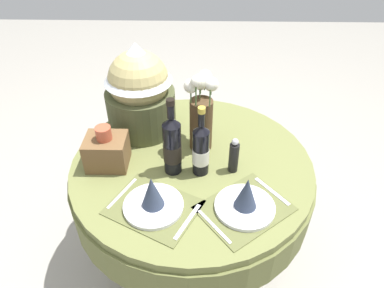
{
  "coord_description": "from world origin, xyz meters",
  "views": [
    {
      "loc": [
        0.03,
        -1.23,
        1.8
      ],
      "look_at": [
        0.0,
        0.03,
        0.81
      ],
      "focal_mm": 33.05,
      "sensor_mm": 36.0,
      "label": 1
    }
  ],
  "objects_px": {
    "wine_bottle_right": "(172,145)",
    "place_setting_right": "(246,201)",
    "dining_table": "(192,183)",
    "pepper_mill": "(234,156)",
    "wine_bottle_left": "(201,149)",
    "woven_basket_side_left": "(107,150)",
    "place_setting_left": "(153,199)",
    "gift_tub_back_left": "(139,87)",
    "flower_vase": "(201,111)"
  },
  "relations": [
    {
      "from": "dining_table",
      "to": "wine_bottle_right",
      "type": "xyz_separation_m",
      "value": [
        -0.08,
        -0.06,
        0.28
      ]
    },
    {
      "from": "wine_bottle_left",
      "to": "woven_basket_side_left",
      "type": "xyz_separation_m",
      "value": [
        -0.42,
        0.04,
        -0.05
      ]
    },
    {
      "from": "place_setting_right",
      "to": "pepper_mill",
      "type": "height_order",
      "value": "pepper_mill"
    },
    {
      "from": "pepper_mill",
      "to": "place_setting_right",
      "type": "bearing_deg",
      "value": -81.88
    },
    {
      "from": "place_setting_right",
      "to": "flower_vase",
      "type": "distance_m",
      "value": 0.47
    },
    {
      "from": "wine_bottle_left",
      "to": "woven_basket_side_left",
      "type": "distance_m",
      "value": 0.42
    },
    {
      "from": "gift_tub_back_left",
      "to": "woven_basket_side_left",
      "type": "relative_size",
      "value": 2.27
    },
    {
      "from": "flower_vase",
      "to": "gift_tub_back_left",
      "type": "distance_m",
      "value": 0.33
    },
    {
      "from": "gift_tub_back_left",
      "to": "flower_vase",
      "type": "bearing_deg",
      "value": -24.89
    },
    {
      "from": "flower_vase",
      "to": "woven_basket_side_left",
      "type": "bearing_deg",
      "value": -160.41
    },
    {
      "from": "place_setting_left",
      "to": "wine_bottle_right",
      "type": "height_order",
      "value": "wine_bottle_right"
    },
    {
      "from": "wine_bottle_right",
      "to": "woven_basket_side_left",
      "type": "relative_size",
      "value": 1.81
    },
    {
      "from": "flower_vase",
      "to": "gift_tub_back_left",
      "type": "relative_size",
      "value": 0.86
    },
    {
      "from": "dining_table",
      "to": "pepper_mill",
      "type": "bearing_deg",
      "value": -16.66
    },
    {
      "from": "flower_vase",
      "to": "woven_basket_side_left",
      "type": "relative_size",
      "value": 1.96
    },
    {
      "from": "dining_table",
      "to": "gift_tub_back_left",
      "type": "distance_m",
      "value": 0.53
    },
    {
      "from": "place_setting_right",
      "to": "pepper_mill",
      "type": "distance_m",
      "value": 0.23
    },
    {
      "from": "place_setting_left",
      "to": "woven_basket_side_left",
      "type": "height_order",
      "value": "woven_basket_side_left"
    },
    {
      "from": "place_setting_right",
      "to": "flower_vase",
      "type": "bearing_deg",
      "value": 113.36
    },
    {
      "from": "dining_table",
      "to": "place_setting_right",
      "type": "height_order",
      "value": "place_setting_right"
    },
    {
      "from": "place_setting_left",
      "to": "wine_bottle_left",
      "type": "relative_size",
      "value": 1.26
    },
    {
      "from": "wine_bottle_left",
      "to": "wine_bottle_right",
      "type": "relative_size",
      "value": 0.91
    },
    {
      "from": "pepper_mill",
      "to": "woven_basket_side_left",
      "type": "height_order",
      "value": "woven_basket_side_left"
    },
    {
      "from": "dining_table",
      "to": "place_setting_left",
      "type": "distance_m",
      "value": 0.37
    },
    {
      "from": "gift_tub_back_left",
      "to": "place_setting_right",
      "type": "bearing_deg",
      "value": -48.93
    },
    {
      "from": "woven_basket_side_left",
      "to": "flower_vase",
      "type": "bearing_deg",
      "value": 19.59
    },
    {
      "from": "wine_bottle_left",
      "to": "pepper_mill",
      "type": "relative_size",
      "value": 1.92
    },
    {
      "from": "place_setting_right",
      "to": "wine_bottle_right",
      "type": "relative_size",
      "value": 1.17
    },
    {
      "from": "wine_bottle_right",
      "to": "pepper_mill",
      "type": "relative_size",
      "value": 2.1
    },
    {
      "from": "place_setting_right",
      "to": "flower_vase",
      "type": "relative_size",
      "value": 1.08
    },
    {
      "from": "pepper_mill",
      "to": "woven_basket_side_left",
      "type": "xyz_separation_m",
      "value": [
        -0.56,
        0.03,
        -0.0
      ]
    },
    {
      "from": "wine_bottle_right",
      "to": "place_setting_right",
      "type": "bearing_deg",
      "value": -36.58
    },
    {
      "from": "flower_vase",
      "to": "woven_basket_side_left",
      "type": "xyz_separation_m",
      "value": [
        -0.42,
        -0.15,
        -0.12
      ]
    },
    {
      "from": "place_setting_right",
      "to": "gift_tub_back_left",
      "type": "xyz_separation_m",
      "value": [
        -0.48,
        0.55,
        0.19
      ]
    },
    {
      "from": "woven_basket_side_left",
      "to": "place_setting_right",
      "type": "bearing_deg",
      "value": -23.45
    },
    {
      "from": "dining_table",
      "to": "pepper_mill",
      "type": "height_order",
      "value": "pepper_mill"
    },
    {
      "from": "place_setting_left",
      "to": "woven_basket_side_left",
      "type": "xyz_separation_m",
      "value": [
        -0.23,
        0.26,
        0.03
      ]
    },
    {
      "from": "place_setting_left",
      "to": "pepper_mill",
      "type": "height_order",
      "value": "pepper_mill"
    },
    {
      "from": "flower_vase",
      "to": "wine_bottle_left",
      "type": "height_order",
      "value": "flower_vase"
    },
    {
      "from": "place_setting_right",
      "to": "wine_bottle_left",
      "type": "distance_m",
      "value": 0.29
    },
    {
      "from": "dining_table",
      "to": "flower_vase",
      "type": "relative_size",
      "value": 2.84
    },
    {
      "from": "flower_vase",
      "to": "wine_bottle_left",
      "type": "bearing_deg",
      "value": -90.19
    },
    {
      "from": "flower_vase",
      "to": "woven_basket_side_left",
      "type": "distance_m",
      "value": 0.46
    },
    {
      "from": "wine_bottle_right",
      "to": "gift_tub_back_left",
      "type": "relative_size",
      "value": 0.8
    },
    {
      "from": "place_setting_left",
      "to": "gift_tub_back_left",
      "type": "distance_m",
      "value": 0.59
    },
    {
      "from": "wine_bottle_left",
      "to": "wine_bottle_right",
      "type": "xyz_separation_m",
      "value": [
        -0.12,
        0.01,
        0.01
      ]
    },
    {
      "from": "gift_tub_back_left",
      "to": "wine_bottle_right",
      "type": "bearing_deg",
      "value": -61.34
    },
    {
      "from": "pepper_mill",
      "to": "gift_tub_back_left",
      "type": "bearing_deg",
      "value": 144.29
    },
    {
      "from": "wine_bottle_right",
      "to": "woven_basket_side_left",
      "type": "height_order",
      "value": "wine_bottle_right"
    },
    {
      "from": "wine_bottle_right",
      "to": "woven_basket_side_left",
      "type": "bearing_deg",
      "value": 172.98
    }
  ]
}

